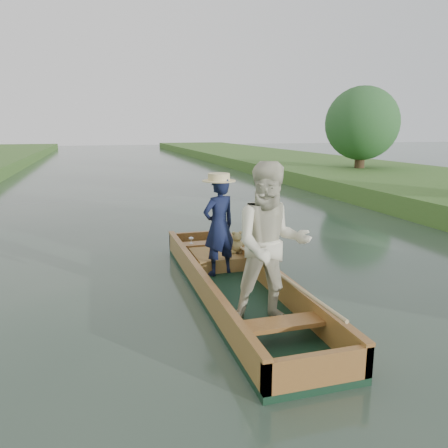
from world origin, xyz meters
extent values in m
plane|color=#283D30|center=(0.00, 0.00, 0.00)|extent=(120.00, 120.00, 0.00)
cylinder|color=#47331E|center=(9.80, 11.92, 1.10)|extent=(0.44, 0.44, 2.20)
sphere|color=#204F1F|center=(9.80, 11.92, 2.60)|extent=(3.28, 3.28, 3.28)
sphere|color=#204F1F|center=(10.40, 12.22, 2.20)|extent=(2.20, 2.20, 2.20)
cube|color=black|center=(0.00, 0.00, 0.04)|extent=(1.10, 5.00, 0.08)
cube|color=olive|center=(-0.51, 0.00, 0.24)|extent=(0.08, 5.00, 0.32)
cube|color=olive|center=(0.51, 0.00, 0.24)|extent=(0.08, 5.00, 0.32)
cube|color=olive|center=(0.00, 2.46, 0.24)|extent=(1.10, 0.08, 0.32)
cube|color=olive|center=(0.00, -2.46, 0.24)|extent=(1.10, 0.08, 0.32)
cube|color=olive|center=(-0.51, 0.00, 0.42)|extent=(0.10, 5.00, 0.04)
cube|color=olive|center=(0.51, 0.00, 0.42)|extent=(0.10, 5.00, 0.04)
cube|color=olive|center=(0.00, 1.90, 0.30)|extent=(0.94, 0.30, 0.05)
cube|color=olive|center=(0.00, -1.60, 0.30)|extent=(0.94, 0.30, 0.05)
imported|color=#101734|center=(-0.02, 0.82, 0.87)|extent=(0.67, 0.56, 1.59)
cylinder|color=beige|center=(-0.02, 0.82, 1.63)|extent=(0.52, 0.52, 0.12)
imported|color=beige|center=(0.08, -1.08, 1.05)|extent=(1.07, 0.90, 1.94)
cube|color=#AF6238|center=(0.09, 1.27, 0.19)|extent=(0.85, 0.90, 0.22)
sphere|color=tan|center=(0.39, 1.17, 0.42)|extent=(0.22, 0.22, 0.22)
sphere|color=tan|center=(0.39, 1.16, 0.58)|extent=(0.16, 0.16, 0.16)
sphere|color=tan|center=(0.33, 1.16, 0.65)|extent=(0.06, 0.06, 0.06)
sphere|color=tan|center=(0.45, 1.16, 0.65)|extent=(0.06, 0.06, 0.06)
sphere|color=tan|center=(0.39, 1.09, 0.57)|extent=(0.07, 0.07, 0.07)
sphere|color=tan|center=(0.29, 1.15, 0.45)|extent=(0.08, 0.08, 0.08)
sphere|color=tan|center=(0.49, 1.15, 0.45)|extent=(0.08, 0.08, 0.08)
sphere|color=tan|center=(0.34, 1.14, 0.33)|extent=(0.09, 0.09, 0.09)
sphere|color=tan|center=(0.45, 1.14, 0.33)|extent=(0.09, 0.09, 0.09)
cylinder|color=silver|center=(-0.24, 1.90, 0.33)|extent=(0.07, 0.07, 0.01)
cylinder|color=silver|center=(-0.24, 1.90, 0.37)|extent=(0.01, 0.01, 0.08)
ellipsoid|color=silver|center=(-0.24, 1.90, 0.43)|extent=(0.09, 0.09, 0.05)
cylinder|color=tan|center=(0.43, 0.04, 0.46)|extent=(0.04, 4.51, 0.20)
camera|label=1|loc=(-1.83, -5.66, 2.38)|focal=35.00mm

